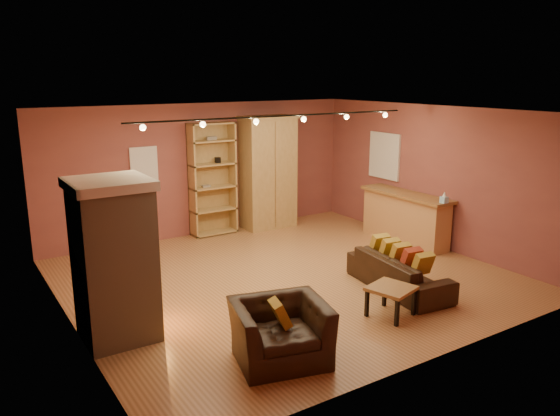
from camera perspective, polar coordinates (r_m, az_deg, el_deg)
floor at (r=9.39m, az=0.72°, el=-7.27°), size 7.00×7.00×0.00m
ceiling at (r=8.78m, az=0.78°, el=10.04°), size 7.00×7.00×0.00m
back_wall at (r=11.78m, az=-8.02°, el=4.00°), size 7.00×0.02×2.80m
left_wall at (r=7.69m, az=-21.59°, el=-2.08°), size 0.02×6.50×2.80m
right_wall at (r=11.26m, az=15.80°, el=3.16°), size 0.02×6.50×2.80m
fireplace at (r=7.32m, az=-16.88°, el=-5.26°), size 1.01×0.98×2.12m
back_window at (r=11.27m, az=-14.02°, el=4.05°), size 0.56×0.04×0.86m
bookcase at (r=11.75m, az=-7.20°, el=3.13°), size 0.98×0.38×2.41m
armoire at (r=12.19m, az=-1.28°, el=3.77°), size 1.23×0.70×2.50m
bar_counter at (r=11.52m, az=12.94°, el=-0.92°), size 0.58×2.14×1.03m
tissue_box at (r=10.68m, az=16.78°, el=0.97°), size 0.11×0.11×0.21m
right_window at (r=12.16m, az=10.85°, el=5.38°), size 0.05×0.90×1.00m
loveseat at (r=8.99m, az=12.34°, el=-5.93°), size 0.79×1.97×0.79m
armchair at (r=6.67m, az=0.02°, el=-11.85°), size 1.26×0.98×0.97m
coffee_table at (r=8.01m, az=11.53°, el=-8.50°), size 0.72×0.72×0.44m
track_rail at (r=8.96m, az=0.06°, el=9.38°), size 5.20×0.09×0.13m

